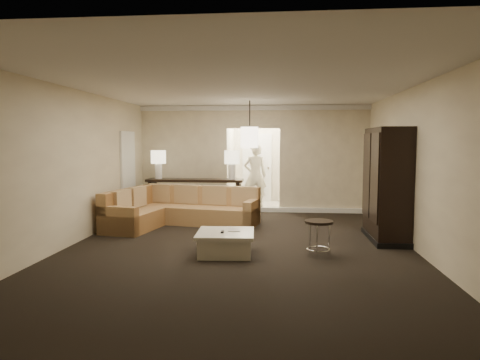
# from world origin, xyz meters

# --- Properties ---
(ground) EXTENTS (8.00, 8.00, 0.00)m
(ground) POSITION_xyz_m (0.00, 0.00, 0.00)
(ground) COLOR black
(ground) RESTS_ON ground
(wall_back) EXTENTS (6.00, 0.04, 2.80)m
(wall_back) POSITION_xyz_m (0.00, 4.00, 1.40)
(wall_back) COLOR beige
(wall_back) RESTS_ON ground
(wall_front) EXTENTS (6.00, 0.04, 2.80)m
(wall_front) POSITION_xyz_m (0.00, -4.00, 1.40)
(wall_front) COLOR beige
(wall_front) RESTS_ON ground
(wall_left) EXTENTS (0.04, 8.00, 2.80)m
(wall_left) POSITION_xyz_m (-3.00, 0.00, 1.40)
(wall_left) COLOR beige
(wall_left) RESTS_ON ground
(wall_right) EXTENTS (0.04, 8.00, 2.80)m
(wall_right) POSITION_xyz_m (3.00, 0.00, 1.40)
(wall_right) COLOR beige
(wall_right) RESTS_ON ground
(ceiling) EXTENTS (6.00, 8.00, 0.02)m
(ceiling) POSITION_xyz_m (0.00, 0.00, 2.80)
(ceiling) COLOR silver
(ceiling) RESTS_ON wall_back
(crown_molding) EXTENTS (6.00, 0.10, 0.12)m
(crown_molding) POSITION_xyz_m (0.00, 3.95, 2.73)
(crown_molding) COLOR silver
(crown_molding) RESTS_ON wall_back
(baseboard) EXTENTS (6.00, 0.10, 0.12)m
(baseboard) POSITION_xyz_m (0.00, 3.95, 0.06)
(baseboard) COLOR silver
(baseboard) RESTS_ON ground
(side_door) EXTENTS (0.05, 0.90, 2.10)m
(side_door) POSITION_xyz_m (-2.97, 2.80, 1.05)
(side_door) COLOR white
(side_door) RESTS_ON ground
(foyer) EXTENTS (1.44, 2.02, 2.80)m
(foyer) POSITION_xyz_m (0.00, 5.34, 1.30)
(foyer) COLOR beige
(foyer) RESTS_ON ground
(sectional_sofa) EXTENTS (3.17, 2.37, 0.85)m
(sectional_sofa) POSITION_xyz_m (-1.58, 1.96, 0.34)
(sectional_sofa) COLOR brown
(sectional_sofa) RESTS_ON ground
(coffee_table) EXTENTS (0.97, 0.97, 0.39)m
(coffee_table) POSITION_xyz_m (-0.18, -0.40, 0.19)
(coffee_table) COLOR beige
(coffee_table) RESTS_ON ground
(console_table) EXTENTS (2.40, 0.55, 0.93)m
(console_table) POSITION_xyz_m (-1.40, 3.20, 0.55)
(console_table) COLOR black
(console_table) RESTS_ON ground
(armoire) EXTENTS (0.63, 1.46, 2.11)m
(armoire) POSITION_xyz_m (2.69, 0.90, 1.01)
(armoire) COLOR black
(armoire) RESTS_ON ground
(drink_table) EXTENTS (0.46, 0.46, 0.57)m
(drink_table) POSITION_xyz_m (1.34, -0.35, 0.41)
(drink_table) COLOR black
(drink_table) RESTS_ON ground
(table_lamp_left) EXTENTS (0.37, 0.37, 0.71)m
(table_lamp_left) POSITION_xyz_m (-2.33, 3.20, 1.40)
(table_lamp_left) COLOR silver
(table_lamp_left) RESTS_ON console_table
(table_lamp_right) EXTENTS (0.37, 0.37, 0.71)m
(table_lamp_right) POSITION_xyz_m (-0.47, 3.20, 1.40)
(table_lamp_right) COLOR silver
(table_lamp_right) RESTS_ON console_table
(pendant_light) EXTENTS (0.38, 0.38, 1.09)m
(pendant_light) POSITION_xyz_m (0.00, 2.70, 1.95)
(pendant_light) COLOR black
(pendant_light) RESTS_ON ceiling
(person) EXTENTS (0.81, 0.63, 1.99)m
(person) POSITION_xyz_m (0.01, 4.76, 1.00)
(person) COLOR #EBE4C7
(person) RESTS_ON ground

